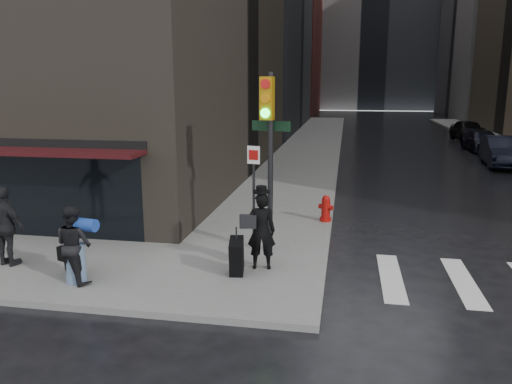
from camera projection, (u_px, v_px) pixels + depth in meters
ground at (235, 283)px, 11.28m from camera, size 140.00×140.00×0.00m
sidewalk_left at (314, 142)px, 37.21m from camera, size 4.00×50.00×0.15m
sidewalk_right at (508, 146)px, 34.86m from camera, size 3.00×50.00×0.15m
bldg_left_far at (240, 20)px, 70.30m from camera, size 22.00×20.00×26.00m
bldg_distant at (374, 10)px, 81.72m from camera, size 40.00×12.00×32.00m
storefront at (5, 178)px, 13.93m from camera, size 8.40×1.11×2.83m
man_overcoat at (256, 235)px, 11.52m from camera, size 1.04×1.14×2.02m
man_jeans at (74, 244)px, 10.80m from camera, size 1.20×0.98×1.73m
man_greycoat at (6, 226)px, 11.78m from camera, size 1.21×0.70×1.93m
traffic_light at (267, 139)px, 12.28m from camera, size 1.11×0.61×4.54m
fire_hydrant at (326, 210)px, 15.70m from camera, size 0.48×0.36×0.83m
parked_car_2 at (502, 151)px, 26.75m from camera, size 2.18×5.01×1.60m
parked_car_3 at (482, 141)px, 32.47m from camera, size 2.07×4.70×1.34m
parked_car_4 at (468, 131)px, 38.13m from camera, size 2.23×4.83×1.60m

